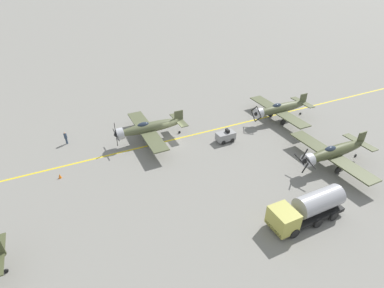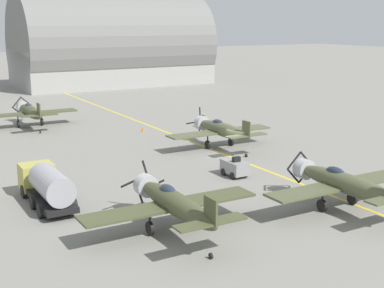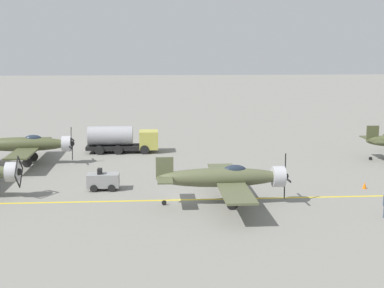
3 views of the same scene
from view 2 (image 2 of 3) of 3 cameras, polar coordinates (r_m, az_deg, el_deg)
name	(u,v)px [view 2 (image 2 of 3)]	position (r m, az deg, el deg)	size (l,w,h in m)	color
ground_plane	(227,156)	(54.04, 3.78, -1.23)	(400.00, 400.00, 0.00)	gray
taxiway_stripe	(227,155)	(54.04, 3.78, -1.23)	(0.30, 160.00, 0.01)	yellow
airplane_mid_center	(221,130)	(56.79, 3.16, 1.55)	(12.00, 9.98, 3.80)	#555A3B
airplane_far_left	(30,111)	(71.18, -16.89, 3.34)	(12.00, 9.98, 3.65)	#474C2E
airplane_near_center	(342,183)	(39.65, 15.74, -3.98)	(12.00, 9.98, 3.65)	#525739
airplane_near_left	(173,203)	(34.12, -2.03, -6.26)	(12.00, 9.98, 3.75)	#474D2E
fuel_tanker	(47,185)	(40.74, -15.22, -4.23)	(2.67, 8.00, 2.98)	black
tow_tractor	(235,167)	(46.81, 4.56, -2.49)	(1.57, 2.60, 1.79)	gray
ground_crew_walking	(203,120)	(67.96, 1.18, 2.59)	(0.39, 0.39, 1.81)	#334256
traffic_cone	(143,129)	(65.96, -5.26, 1.59)	(0.36, 0.36, 0.55)	orange
hangar	(112,50)	(116.45, -8.51, 9.89)	(39.45, 21.24, 21.24)	#9E9E99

